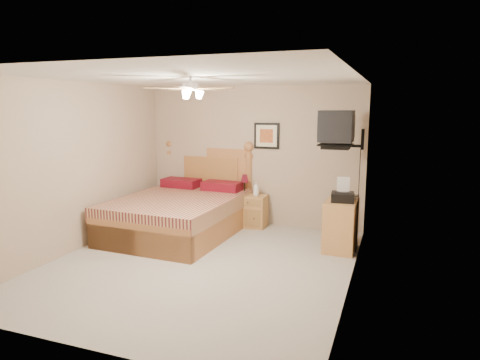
# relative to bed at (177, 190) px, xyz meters

# --- Properties ---
(floor) EXTENTS (4.50, 4.50, 0.00)m
(floor) POSITION_rel_bed_xyz_m (0.94, -1.12, -0.76)
(floor) COLOR #AAA399
(floor) RESTS_ON ground
(ceiling) EXTENTS (4.00, 4.50, 0.04)m
(ceiling) POSITION_rel_bed_xyz_m (0.94, -1.12, 1.74)
(ceiling) COLOR white
(ceiling) RESTS_ON ground
(wall_back) EXTENTS (4.00, 0.04, 2.50)m
(wall_back) POSITION_rel_bed_xyz_m (0.94, 1.13, 0.49)
(wall_back) COLOR tan
(wall_back) RESTS_ON ground
(wall_front) EXTENTS (4.00, 0.04, 2.50)m
(wall_front) POSITION_rel_bed_xyz_m (0.94, -3.37, 0.49)
(wall_front) COLOR tan
(wall_front) RESTS_ON ground
(wall_left) EXTENTS (0.04, 4.50, 2.50)m
(wall_left) POSITION_rel_bed_xyz_m (-1.06, -1.12, 0.49)
(wall_left) COLOR tan
(wall_left) RESTS_ON ground
(wall_right) EXTENTS (0.04, 4.50, 2.50)m
(wall_right) POSITION_rel_bed_xyz_m (2.94, -1.12, 0.49)
(wall_right) COLOR tan
(wall_right) RESTS_ON ground
(bed) EXTENTS (1.87, 2.41, 1.51)m
(bed) POSITION_rel_bed_xyz_m (0.00, 0.00, 0.00)
(bed) COLOR #BA7442
(bed) RESTS_ON ground
(nightstand) EXTENTS (0.54, 0.41, 0.57)m
(nightstand) POSITION_rel_bed_xyz_m (1.01, 0.88, -0.47)
(nightstand) COLOR #A47B3C
(nightstand) RESTS_ON ground
(table_lamp) EXTENTS (0.26, 0.26, 0.36)m
(table_lamp) POSITION_rel_bed_xyz_m (0.87, 0.92, -0.00)
(table_lamp) COLOR #4F0512
(table_lamp) RESTS_ON nightstand
(lotion_bottle) EXTENTS (0.13, 0.13, 0.25)m
(lotion_bottle) POSITION_rel_bed_xyz_m (1.10, 0.87, -0.06)
(lotion_bottle) COLOR white
(lotion_bottle) RESTS_ON nightstand
(framed_picture) EXTENTS (0.46, 0.04, 0.46)m
(framed_picture) POSITION_rel_bed_xyz_m (1.21, 1.11, 0.86)
(framed_picture) COLOR black
(framed_picture) RESTS_ON wall_back
(dresser) EXTENTS (0.47, 0.66, 0.76)m
(dresser) POSITION_rel_bed_xyz_m (2.67, 0.14, -0.38)
(dresser) COLOR #BF8839
(dresser) RESTS_ON ground
(fax_machine) EXTENTS (0.36, 0.38, 0.35)m
(fax_machine) POSITION_rel_bed_xyz_m (2.69, 0.08, 0.18)
(fax_machine) COLOR black
(fax_machine) RESTS_ON dresser
(magazine_lower) EXTENTS (0.23, 0.29, 0.03)m
(magazine_lower) POSITION_rel_bed_xyz_m (2.68, 0.39, 0.01)
(magazine_lower) COLOR #BBAD93
(magazine_lower) RESTS_ON dresser
(magazine_upper) EXTENTS (0.25, 0.30, 0.02)m
(magazine_upper) POSITION_rel_bed_xyz_m (2.68, 0.43, 0.04)
(magazine_upper) COLOR gray
(magazine_upper) RESTS_ON magazine_lower
(wall_tv) EXTENTS (0.56, 0.46, 0.58)m
(wall_tv) POSITION_rel_bed_xyz_m (2.69, 0.22, 1.05)
(wall_tv) COLOR black
(wall_tv) RESTS_ON wall_right
(ceiling_fan) EXTENTS (1.14, 1.14, 0.28)m
(ceiling_fan) POSITION_rel_bed_xyz_m (0.94, -1.32, 1.60)
(ceiling_fan) COLOR white
(ceiling_fan) RESTS_ON ceiling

